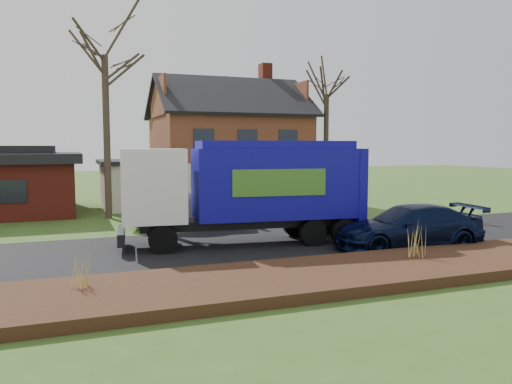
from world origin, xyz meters
name	(u,v)px	position (x,y,z in m)	size (l,w,h in m)	color
ground	(288,243)	(0.00, 0.00, 0.00)	(120.00, 120.00, 0.00)	#37521B
road	(288,242)	(0.00, 0.00, 0.01)	(80.00, 7.00, 0.02)	black
mulch_verge	(364,271)	(0.00, -5.30, 0.15)	(80.00, 3.50, 0.30)	black
main_house	(221,141)	(1.49, 13.91, 4.03)	(12.95, 8.95, 9.26)	beige
garbage_truck	(250,185)	(-1.42, 0.33, 2.24)	(9.26, 3.41, 3.88)	black
silver_sedan	(189,209)	(-2.76, 4.78, 0.85)	(1.80, 5.15, 1.70)	#A5A8AD
navy_wagon	(408,227)	(3.58, -2.55, 0.79)	(2.21, 5.43, 1.58)	black
tree_front_west	(104,30)	(-5.91, 9.27, 9.42)	(3.84, 3.84, 11.43)	#3F3225
tree_front_east	(327,76)	(7.28, 10.47, 7.96)	(3.53, 3.53, 9.80)	#3A3023
tree_back	(214,88)	(3.69, 23.34, 8.48)	(3.21, 3.21, 10.18)	#392D22
grass_clump_west	(83,270)	(-7.51, -4.74, 0.73)	(0.33, 0.27, 0.87)	tan
grass_clump_mid	(416,240)	(2.14, -4.81, 0.83)	(0.38, 0.31, 1.06)	tan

